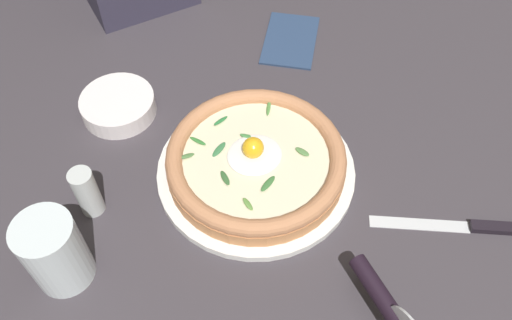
% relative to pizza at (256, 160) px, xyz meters
% --- Properties ---
extents(ground_plane, '(2.40, 2.40, 0.03)m').
position_rel_pizza_xyz_m(ground_plane, '(0.01, 0.03, -0.05)').
color(ground_plane, '#3C363C').
rests_on(ground_plane, ground).
extents(pizza_plate, '(0.29, 0.29, 0.01)m').
position_rel_pizza_xyz_m(pizza_plate, '(0.00, -0.00, -0.03)').
color(pizza_plate, white).
rests_on(pizza_plate, ground).
extents(pizza, '(0.26, 0.26, 0.06)m').
position_rel_pizza_xyz_m(pizza, '(0.00, 0.00, 0.00)').
color(pizza, tan).
rests_on(pizza, pizza_plate).
extents(side_bowl, '(0.12, 0.12, 0.03)m').
position_rel_pizza_xyz_m(side_bowl, '(-0.13, 0.21, -0.02)').
color(side_bowl, white).
rests_on(side_bowl, ground).
extents(pizza_cutter, '(0.03, 0.15, 0.08)m').
position_rel_pizza_xyz_m(pizza_cutter, '(0.03, -0.26, 0.01)').
color(pizza_cutter, silver).
rests_on(pizza_cutter, ground).
extents(table_knife, '(0.19, 0.13, 0.01)m').
position_rel_pizza_xyz_m(table_knife, '(0.22, -0.23, -0.03)').
color(table_knife, silver).
rests_on(table_knife, ground).
extents(drinking_glass, '(0.07, 0.07, 0.11)m').
position_rel_pizza_xyz_m(drinking_glass, '(-0.29, -0.02, 0.01)').
color(drinking_glass, silver).
rests_on(drinking_glass, ground).
extents(folded_napkin, '(0.16, 0.17, 0.01)m').
position_rel_pizza_xyz_m(folded_napkin, '(0.20, 0.23, -0.03)').
color(folded_napkin, navy).
rests_on(folded_napkin, ground).
extents(pepper_shaker, '(0.03, 0.03, 0.08)m').
position_rel_pizza_xyz_m(pepper_shaker, '(-0.23, 0.06, 0.01)').
color(pepper_shaker, silver).
rests_on(pepper_shaker, ground).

